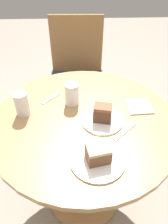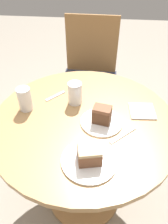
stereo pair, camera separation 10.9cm
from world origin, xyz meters
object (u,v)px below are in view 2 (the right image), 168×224
at_px(cake_slice_near, 102,115).
at_px(glass_water, 75,94).
at_px(plate_near, 101,122).
at_px(plate_far, 89,160).
at_px(chair, 90,74).
at_px(glass_lemonade, 25,100).
at_px(cake_slice_far, 89,154).

bearing_deg(cake_slice_near, glass_water, 135.00).
xyz_separation_m(plate_near, plate_far, (-0.04, -0.24, -0.00)).
bearing_deg(chair, plate_near, -80.65).
bearing_deg(plate_far, plate_near, 79.87).
distance_m(chair, plate_near, 0.94).
height_order(plate_far, glass_lemonade, glass_lemonade).
relative_size(plate_near, glass_lemonade, 1.64).
height_order(plate_near, plate_far, same).
bearing_deg(cake_slice_far, cake_slice_near, 79.87).
distance_m(cake_slice_near, glass_lemonade, 0.41).
distance_m(plate_far, glass_lemonade, 0.48).
relative_size(cake_slice_near, cake_slice_far, 0.89).
bearing_deg(glass_water, glass_lemonade, -162.76).
xyz_separation_m(plate_far, glass_lemonade, (-0.36, 0.31, 0.05)).
xyz_separation_m(plate_near, cake_slice_far, (-0.04, -0.24, 0.04)).
distance_m(plate_far, cake_slice_far, 0.04).
xyz_separation_m(chair, plate_far, (0.08, -1.13, 0.27)).
bearing_deg(glass_lemonade, plate_near, -10.13).
height_order(glass_lemonade, glass_water, glass_lemonade).
distance_m(chair, glass_water, 0.81).
height_order(chair, plate_far, chair).
bearing_deg(cake_slice_near, glass_lemonade, 169.87).
xyz_separation_m(cake_slice_far, glass_lemonade, (-0.36, 0.31, 0.01)).
xyz_separation_m(plate_near, cake_slice_near, (-0.00, -0.00, 0.05)).
distance_m(cake_slice_near, glass_water, 0.21).
relative_size(cake_slice_far, glass_lemonade, 0.86).
relative_size(plate_far, glass_water, 1.90).
distance_m(chair, plate_far, 1.17).
bearing_deg(plate_near, cake_slice_near, -165.96).
relative_size(cake_slice_near, glass_water, 0.79).
bearing_deg(glass_water, plate_far, -74.42).
bearing_deg(glass_lemonade, chair, 71.25).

